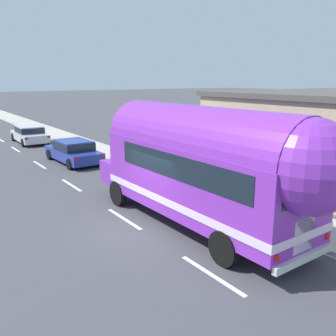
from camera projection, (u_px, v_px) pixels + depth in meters
The scene contains 6 objects.
ground_plane at pixel (139, 229), 12.35m from camera, with size 300.00×300.00×0.00m, color #424247.
lane_markings at pixel (73, 157), 23.84m from camera, with size 3.62×80.00×0.01m.
sidewalk_slab at pixel (123, 159), 22.91m from camera, with size 2.42×90.00×0.15m, color #ADA89E.
painted_bus at pixel (207, 163), 11.69m from camera, with size 2.69×10.56×4.12m.
car_lead at pixel (74, 150), 22.01m from camera, with size 2.13×4.80×1.37m.
car_second at pixel (30, 133), 28.86m from camera, with size 2.03×4.78×1.37m.
Camera 1 is at (-5.81, -9.98, 4.94)m, focal length 38.93 mm.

